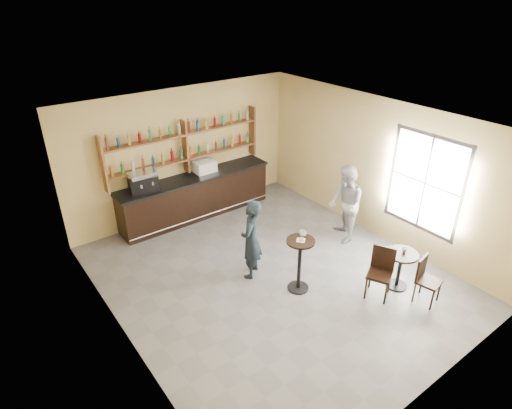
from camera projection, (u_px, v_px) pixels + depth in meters
floor at (272, 276)px, 8.72m from camera, size 7.00×7.00×0.00m
ceiling at (275, 124)px, 7.23m from camera, size 7.00×7.00×0.00m
wall_back at (183, 153)px, 10.46m from camera, size 7.00×0.00×7.00m
wall_front at (444, 309)px, 5.50m from camera, size 7.00×0.00×7.00m
wall_left at (117, 263)px, 6.39m from camera, size 0.00×7.00×7.00m
wall_right at (377, 169)px, 9.57m from camera, size 0.00×7.00×7.00m
window_pane at (425, 183)px, 8.67m from camera, size 0.00×2.00×2.00m
window_frame at (425, 183)px, 8.67m from camera, size 0.04×1.70×2.10m
shelf_unit at (185, 146)px, 10.27m from camera, size 4.00×0.26×1.40m
liquor_bottles at (185, 140)px, 10.19m from camera, size 3.68×0.10×1.00m
bar_counter at (196, 196)px, 10.74m from camera, size 4.01×0.78×1.09m
espresso_machine at (143, 181)px, 9.69m from camera, size 0.69×0.51×0.45m
pastry_case at (204, 167)px, 10.56m from camera, size 0.60×0.51×0.33m
pedestal_table at (299, 265)px, 8.12m from camera, size 0.57×0.57×1.11m
napkin at (301, 240)px, 7.86m from camera, size 0.22×0.22×0.00m
donut at (302, 239)px, 7.85m from camera, size 0.13×0.13×0.04m
cup_pedestal at (303, 233)px, 7.98m from camera, size 0.15×0.15×0.10m
man_main at (251, 239)px, 8.39m from camera, size 0.73×0.69×1.68m
cafe_table at (399, 270)px, 8.26m from camera, size 0.78×0.78×0.78m
cup_cafe at (404, 250)px, 8.09m from camera, size 0.10×0.10×0.09m
chair_west at (380, 274)px, 7.96m from camera, size 0.58×0.58×1.00m
chair_south at (429, 281)px, 7.83m from camera, size 0.47×0.47×0.92m
patron_second at (345, 204)px, 9.58m from camera, size 1.03×1.10×1.80m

